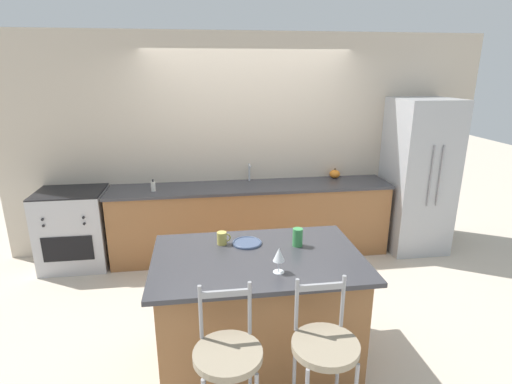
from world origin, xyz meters
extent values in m
plane|color=beige|center=(0.00, 0.00, 0.00)|extent=(18.00, 18.00, 0.00)
cube|color=beige|center=(0.00, 0.66, 1.35)|extent=(6.00, 0.07, 2.70)
cube|color=#936038|center=(0.00, 0.36, 0.44)|extent=(3.40, 0.60, 0.87)
cube|color=#38383D|center=(0.00, 0.36, 0.89)|extent=(3.43, 0.64, 0.03)
cube|color=black|center=(0.00, 0.36, 0.90)|extent=(0.56, 0.33, 0.01)
cylinder|color=#ADAFB5|center=(0.00, 0.56, 1.02)|extent=(0.02, 0.02, 0.22)
cylinder|color=#ADAFB5|center=(0.00, 0.50, 1.12)|extent=(0.02, 0.12, 0.02)
cube|color=#936038|center=(-0.21, -1.61, 0.44)|extent=(1.46, 0.90, 0.89)
cube|color=#38383D|center=(-0.21, -1.61, 0.91)|extent=(1.58, 1.02, 0.03)
cube|color=#ADAFB5|center=(2.12, 0.27, 0.97)|extent=(0.72, 0.74, 1.93)
cylinder|color=#939399|center=(2.06, -0.12, 1.06)|extent=(0.02, 0.02, 0.73)
cylinder|color=#939399|center=(2.18, -0.12, 1.06)|extent=(0.02, 0.02, 0.73)
cube|color=#B7B7BC|center=(-2.12, 0.33, 0.46)|extent=(0.76, 0.61, 0.91)
cube|color=black|center=(-2.12, 0.02, 0.35)|extent=(0.54, 0.01, 0.29)
cube|color=black|center=(-2.12, 0.33, 0.92)|extent=(0.76, 0.61, 0.02)
cylinder|color=black|center=(-2.33, 0.01, 0.71)|extent=(0.03, 0.02, 0.03)
cylinder|color=black|center=(-1.91, 0.01, 0.71)|extent=(0.03, 0.02, 0.03)
cylinder|color=black|center=(-2.33, 0.01, 0.64)|extent=(0.03, 0.02, 0.03)
cylinder|color=black|center=(-1.91, 0.01, 0.64)|extent=(0.03, 0.02, 0.03)
cylinder|color=#99999E|center=(-0.35, -2.25, 0.34)|extent=(0.02, 0.02, 0.68)
cylinder|color=gray|center=(-0.50, -2.39, 0.70)|extent=(0.40, 0.40, 0.04)
cylinder|color=#99999E|center=(-0.65, -2.25, 0.90)|extent=(0.02, 0.02, 0.35)
cylinder|color=#99999E|center=(-0.35, -2.25, 0.90)|extent=(0.02, 0.02, 0.35)
cube|color=#99999E|center=(-0.50, -2.25, 1.01)|extent=(0.29, 0.02, 0.04)
cylinder|color=#99999E|center=(-0.07, -2.25, 0.34)|extent=(0.02, 0.02, 0.68)
cylinder|color=#99999E|center=(0.22, -2.25, 0.34)|extent=(0.02, 0.02, 0.68)
cylinder|color=gray|center=(0.08, -2.40, 0.70)|extent=(0.40, 0.40, 0.04)
cylinder|color=#99999E|center=(-0.07, -2.25, 0.90)|extent=(0.02, 0.02, 0.35)
cylinder|color=#99999E|center=(0.22, -2.25, 0.90)|extent=(0.02, 0.02, 0.35)
cube|color=#99999E|center=(0.08, -2.25, 1.01)|extent=(0.29, 0.02, 0.04)
cylinder|color=#425170|center=(-0.26, -1.37, 0.93)|extent=(0.24, 0.24, 0.01)
torus|color=#425170|center=(-0.26, -1.37, 0.94)|extent=(0.23, 0.23, 0.01)
cylinder|color=white|center=(-0.10, -1.87, 0.93)|extent=(0.08, 0.08, 0.00)
cylinder|color=white|center=(-0.10, -1.87, 0.97)|extent=(0.01, 0.01, 0.08)
cone|color=white|center=(-0.10, -1.87, 1.06)|extent=(0.08, 0.08, 0.10)
cylinder|color=#C1B251|center=(-0.47, -1.35, 0.97)|extent=(0.08, 0.08, 0.10)
torus|color=#C1B251|center=(-0.43, -1.35, 0.98)|extent=(0.07, 0.01, 0.07)
cylinder|color=#3D934C|center=(0.13, -1.47, 1.00)|extent=(0.08, 0.08, 0.15)
ellipsoid|color=orange|center=(1.12, 0.54, 0.96)|extent=(0.14, 0.14, 0.11)
cylinder|color=brown|center=(1.12, 0.54, 1.03)|extent=(0.02, 0.02, 0.02)
cylinder|color=silver|center=(-1.16, 0.26, 0.97)|extent=(0.05, 0.05, 0.11)
cylinder|color=black|center=(-1.16, 0.26, 1.04)|extent=(0.02, 0.02, 0.03)
camera|label=1|loc=(-0.61, -4.30, 2.27)|focal=28.00mm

